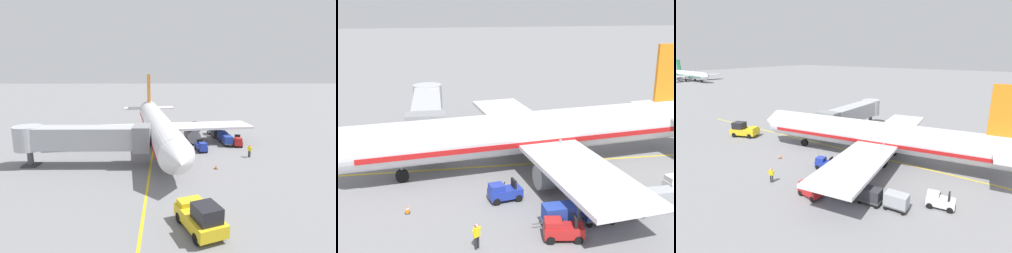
% 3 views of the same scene
% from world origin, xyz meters
% --- Properties ---
extents(ground_plane, '(400.00, 400.00, 0.00)m').
position_xyz_m(ground_plane, '(0.00, 0.00, 0.00)').
color(ground_plane, slate).
extents(gate_lead_in_line, '(0.24, 80.00, 0.01)m').
position_xyz_m(gate_lead_in_line, '(0.00, 0.00, 0.00)').
color(gate_lead_in_line, gold).
rests_on(gate_lead_in_line, ground).
extents(parked_airliner, '(30.43, 37.30, 10.63)m').
position_xyz_m(parked_airliner, '(-0.55, 1.31, 3.19)').
color(parked_airliner, silver).
rests_on(parked_airliner, ground).
extents(jet_bridge, '(16.23, 3.50, 4.98)m').
position_xyz_m(jet_bridge, '(8.06, 10.58, 3.46)').
color(jet_bridge, '#A8AAAF').
rests_on(jet_bridge, ground).
extents(baggage_tug_lead, '(1.60, 2.65, 1.62)m').
position_xyz_m(baggage_tug_lead, '(-12.89, 2.14, 0.71)').
color(baggage_tug_lead, '#B21E1E').
rests_on(baggage_tug_lead, ground).
extents(baggage_tug_spare, '(1.70, 2.68, 1.62)m').
position_xyz_m(baggage_tug_spare, '(-6.94, 4.88, 0.71)').
color(baggage_tug_spare, '#1E339E').
rests_on(baggage_tug_spare, ground).
extents(baggage_cart_front, '(1.42, 2.93, 1.58)m').
position_xyz_m(baggage_cart_front, '(-11.32, 1.91, 0.95)').
color(baggage_cart_front, '#4C4C51').
rests_on(baggage_cart_front, ground).
extents(baggage_cart_second_in_train, '(1.42, 2.93, 1.58)m').
position_xyz_m(baggage_cart_second_in_train, '(-11.17, -0.93, 0.95)').
color(baggage_cart_second_in_train, '#4C4C51').
rests_on(baggage_cart_second_in_train, ground).
extents(baggage_cart_third_in_train, '(1.42, 2.93, 1.58)m').
position_xyz_m(baggage_cart_third_in_train, '(-10.66, -3.42, 0.95)').
color(baggage_cart_third_in_train, '#4C4C51').
rests_on(baggage_cart_third_in_train, ground).
extents(baggage_cart_tail_end, '(1.42, 2.93, 1.58)m').
position_xyz_m(baggage_cart_tail_end, '(-10.22, -5.87, 0.95)').
color(baggage_cart_tail_end, '#4C4C51').
rests_on(baggage_cart_tail_end, ground).
extents(ground_crew_wing_walker, '(0.52, 0.62, 1.69)m').
position_xyz_m(ground_crew_wing_walker, '(-13.02, 7.55, 0.95)').
color(ground_crew_wing_walker, '#232328').
rests_on(ground_crew_wing_walker, ground).
extents(safety_cone_nose_left, '(0.36, 0.36, 0.59)m').
position_xyz_m(safety_cone_nose_left, '(-7.75, 11.98, 0.29)').
color(safety_cone_nose_left, black).
rests_on(safety_cone_nose_left, ground).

